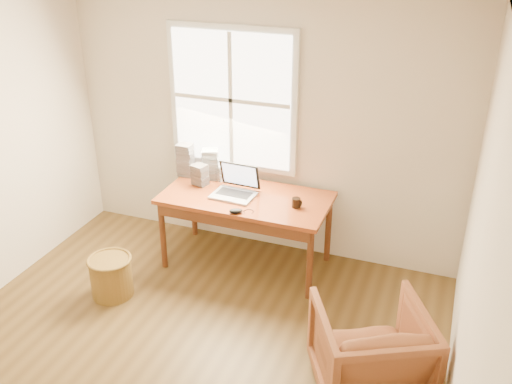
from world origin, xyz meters
TOP-DOWN VIEW (x-y plane):
  - room_shell at (-0.02, 0.16)m, footprint 4.04×4.54m
  - desk at (0.00, 1.80)m, footprint 1.60×0.80m
  - armchair at (1.45, 0.53)m, footprint 1.03×1.04m
  - wicker_stool at (-0.96, 0.88)m, footprint 0.43×0.43m
  - laptop at (-0.11, 1.75)m, footprint 0.46×0.48m
  - mouse at (0.04, 1.45)m, footprint 0.14×0.11m
  - coffee_mug at (0.51, 1.75)m, footprint 0.09×0.09m
  - cd_stack_a at (-0.48, 2.06)m, footprint 0.19×0.18m
  - cd_stack_b at (-0.52, 1.88)m, footprint 0.16×0.15m
  - cd_stack_c at (-0.75, 2.04)m, footprint 0.16×0.14m
  - cd_stack_d at (-0.39, 2.07)m, footprint 0.16×0.15m

SIDE VIEW (x-z plane):
  - wicker_stool at x=-0.96m, z-range 0.00..0.37m
  - armchair at x=1.45m, z-range 0.00..0.71m
  - desk at x=0.00m, z-range 0.71..0.75m
  - mouse at x=0.04m, z-range 0.75..0.79m
  - coffee_mug at x=0.51m, z-range 0.75..0.84m
  - cd_stack_d at x=-0.39m, z-range 0.75..0.91m
  - cd_stack_b at x=-0.52m, z-range 0.75..0.96m
  - cd_stack_a at x=-0.48m, z-range 0.75..1.06m
  - laptop at x=-0.11m, z-range 0.75..1.08m
  - cd_stack_c at x=-0.75m, z-range 0.75..1.09m
  - room_shell at x=-0.02m, z-range 0.00..2.64m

